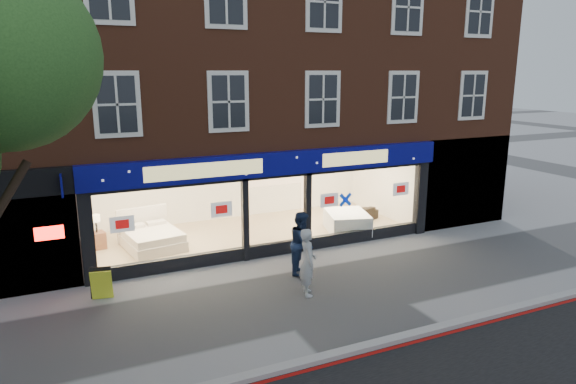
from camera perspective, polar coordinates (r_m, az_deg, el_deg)
ground at (r=13.74m, az=3.97°, el=-10.96°), size 120.00×120.00×0.00m
kerb_line at (r=11.42m, az=11.73°, el=-16.56°), size 60.00×0.10×0.01m
kerb_stone at (r=11.53m, az=11.14°, el=-15.91°), size 60.00×0.25×0.12m
showroom_floor at (r=18.20m, az=-3.96°, el=-4.63°), size 11.00×4.50×0.10m
building at (r=18.93m, az=-6.22°, el=16.34°), size 19.00×8.26×10.30m
display_bed at (r=17.13m, az=-14.91°, el=-4.91°), size 1.95×2.26×1.14m
bedside_table at (r=17.53m, az=-20.39°, el=-5.05°), size 0.53×0.53×0.55m
mattress_stack at (r=18.30m, az=6.56°, el=-3.30°), size 1.78×2.03×0.68m
sofa at (r=19.59m, az=7.78°, el=-2.50°), size 1.83×1.19×0.50m
a_board at (r=13.98m, az=-20.04°, el=-9.55°), size 0.58×0.43×0.80m
pedestrian_grey at (r=13.23m, az=2.21°, el=-7.77°), size 0.58×0.74×1.77m
pedestrian_blue at (r=14.59m, az=1.58°, el=-5.66°), size 1.07×1.11×1.80m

